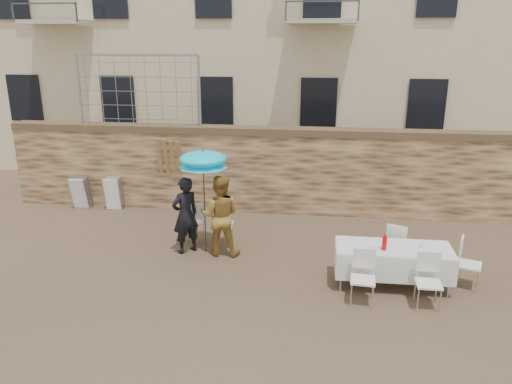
# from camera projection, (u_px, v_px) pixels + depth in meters

# --- Properties ---
(ground) EXTENTS (80.00, 80.00, 0.00)m
(ground) POSITION_uv_depth(u_px,v_px,m) (217.00, 306.00, 8.67)
(ground) COLOR brown
(ground) RESTS_ON ground
(stone_wall) EXTENTS (13.00, 0.50, 2.20)m
(stone_wall) POSITION_uv_depth(u_px,v_px,m) (254.00, 170.00, 13.06)
(stone_wall) COLOR olive
(stone_wall) RESTS_ON ground
(chain_link_fence) EXTENTS (3.20, 0.06, 1.80)m
(chain_link_fence) POSITION_uv_depth(u_px,v_px,m) (139.00, 91.00, 12.81)
(chain_link_fence) COLOR gray
(chain_link_fence) RESTS_ON stone_wall
(man_suit) EXTENTS (0.72, 0.72, 1.68)m
(man_suit) POSITION_uv_depth(u_px,v_px,m) (185.00, 215.00, 10.57)
(man_suit) COLOR black
(man_suit) RESTS_ON ground
(woman_dress) EXTENTS (0.87, 0.69, 1.75)m
(woman_dress) POSITION_uv_depth(u_px,v_px,m) (220.00, 215.00, 10.47)
(woman_dress) COLOR gold
(woman_dress) RESTS_ON ground
(umbrella) EXTENTS (1.03, 1.03, 2.11)m
(umbrella) POSITION_uv_depth(u_px,v_px,m) (203.00, 162.00, 10.26)
(umbrella) COLOR #3F3F44
(umbrella) RESTS_ON ground
(couple_chair_left) EXTENTS (0.67, 0.67, 0.96)m
(couple_chair_left) POSITION_uv_depth(u_px,v_px,m) (192.00, 222.00, 11.20)
(couple_chair_left) COLOR white
(couple_chair_left) RESTS_ON ground
(couple_chair_right) EXTENTS (0.50, 0.50, 0.96)m
(couple_chair_right) POSITION_uv_depth(u_px,v_px,m) (223.00, 223.00, 11.11)
(couple_chair_right) COLOR white
(couple_chair_right) RESTS_ON ground
(banquet_table) EXTENTS (2.10, 0.85, 0.78)m
(banquet_table) POSITION_uv_depth(u_px,v_px,m) (394.00, 249.00, 9.17)
(banquet_table) COLOR silver
(banquet_table) RESTS_ON ground
(soda_bottle) EXTENTS (0.09, 0.09, 0.26)m
(soda_bottle) POSITION_uv_depth(u_px,v_px,m) (384.00, 243.00, 9.00)
(soda_bottle) COLOR red
(soda_bottle) RESTS_ON banquet_table
(table_chair_front_left) EXTENTS (0.52, 0.52, 0.96)m
(table_chair_front_left) POSITION_uv_depth(u_px,v_px,m) (363.00, 278.00, 8.61)
(table_chair_front_left) COLOR white
(table_chair_front_left) RESTS_ON ground
(table_chair_front_right) EXTENTS (0.49, 0.49, 0.96)m
(table_chair_front_right) POSITION_uv_depth(u_px,v_px,m) (429.00, 282.00, 8.48)
(table_chair_front_right) COLOR white
(table_chair_front_right) RESTS_ON ground
(table_chair_back) EXTENTS (0.63, 0.63, 0.96)m
(table_chair_back) POSITION_uv_depth(u_px,v_px,m) (398.00, 245.00, 9.98)
(table_chair_back) COLOR white
(table_chair_back) RESTS_ON ground
(table_chair_side) EXTENTS (0.61, 0.61, 0.96)m
(table_chair_side) POSITION_uv_depth(u_px,v_px,m) (470.00, 263.00, 9.17)
(table_chair_side) COLOR white
(table_chair_side) RESTS_ON ground
(chair_stack_left) EXTENTS (0.46, 0.47, 0.92)m
(chair_stack_left) POSITION_uv_depth(u_px,v_px,m) (84.00, 190.00, 13.52)
(chair_stack_left) COLOR white
(chair_stack_left) RESTS_ON ground
(chair_stack_right) EXTENTS (0.46, 0.40, 0.92)m
(chair_stack_right) POSITION_uv_depth(u_px,v_px,m) (116.00, 192.00, 13.41)
(chair_stack_right) COLOR white
(chair_stack_right) RESTS_ON ground
(wood_planks) EXTENTS (0.70, 0.20, 2.00)m
(wood_planks) POSITION_uv_depth(u_px,v_px,m) (173.00, 174.00, 13.12)
(wood_planks) COLOR #A37749
(wood_planks) RESTS_ON ground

